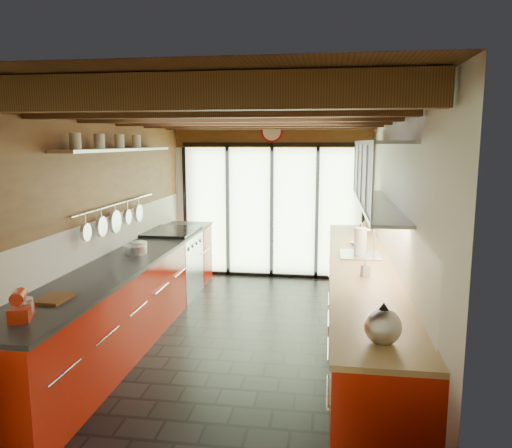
% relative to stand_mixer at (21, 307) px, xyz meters
% --- Properties ---
extents(ground, '(5.50, 5.50, 0.00)m').
position_rel_stand_mixer_xyz_m(ground, '(1.27, 2.05, -1.01)').
color(ground, black).
rests_on(ground, ground).
extents(room_shell, '(5.50, 5.50, 5.50)m').
position_rel_stand_mixer_xyz_m(room_shell, '(1.27, 2.05, 0.65)').
color(room_shell, silver).
rests_on(room_shell, ground).
extents(ceiling_beams, '(3.14, 5.06, 4.90)m').
position_rel_stand_mixer_xyz_m(ceiling_beams, '(1.27, 2.43, 1.45)').
color(ceiling_beams, '#593316').
rests_on(ceiling_beams, ground).
extents(glass_door, '(2.95, 0.10, 2.90)m').
position_rel_stand_mixer_xyz_m(glass_door, '(1.27, 4.74, 0.65)').
color(glass_door, '#C6EAAD').
rests_on(glass_door, ground).
extents(left_counter, '(0.68, 5.00, 0.92)m').
position_rel_stand_mixer_xyz_m(left_counter, '(-0.00, 2.05, -0.55)').
color(left_counter, '#B31A08').
rests_on(left_counter, ground).
extents(range_stove, '(0.66, 0.90, 0.97)m').
position_rel_stand_mixer_xyz_m(range_stove, '(-0.00, 3.50, -0.54)').
color(range_stove, silver).
rests_on(range_stove, ground).
extents(right_counter, '(0.68, 5.00, 0.92)m').
position_rel_stand_mixer_xyz_m(right_counter, '(2.54, 2.05, -0.55)').
color(right_counter, '#B31A08').
rests_on(right_counter, ground).
extents(sink_assembly, '(0.45, 0.52, 0.43)m').
position_rel_stand_mixer_xyz_m(sink_assembly, '(2.56, 2.45, -0.05)').
color(sink_assembly, silver).
rests_on(sink_assembly, right_counter).
extents(upper_cabinets_right, '(0.34, 3.00, 3.00)m').
position_rel_stand_mixer_xyz_m(upper_cabinets_right, '(2.70, 2.35, 0.84)').
color(upper_cabinets_right, silver).
rests_on(upper_cabinets_right, ground).
extents(left_wall_fixtures, '(0.28, 2.60, 0.96)m').
position_rel_stand_mixer_xyz_m(left_wall_fixtures, '(-0.20, 2.23, 0.84)').
color(left_wall_fixtures, silver).
rests_on(left_wall_fixtures, ground).
extents(stand_mixer, '(0.22, 0.28, 0.22)m').
position_rel_stand_mixer_xyz_m(stand_mixer, '(0.00, 0.00, 0.00)').
color(stand_mixer, red).
rests_on(stand_mixer, left_counter).
extents(pot_large, '(0.21, 0.21, 0.12)m').
position_rel_stand_mixer_xyz_m(pot_large, '(0.00, 2.26, -0.03)').
color(pot_large, silver).
rests_on(pot_large, left_counter).
extents(pot_small, '(0.31, 0.31, 0.10)m').
position_rel_stand_mixer_xyz_m(pot_small, '(0.00, 2.15, -0.04)').
color(pot_small, silver).
rests_on(pot_small, left_counter).
extents(cutting_board, '(0.23, 0.31, 0.03)m').
position_rel_stand_mixer_xyz_m(cutting_board, '(0.00, 0.43, -0.07)').
color(cutting_board, brown).
rests_on(cutting_board, left_counter).
extents(kettle, '(0.31, 0.33, 0.28)m').
position_rel_stand_mixer_xyz_m(kettle, '(2.54, -0.07, 0.04)').
color(kettle, silver).
rests_on(kettle, right_counter).
extents(paper_towel, '(0.17, 0.17, 0.37)m').
position_rel_stand_mixer_xyz_m(paper_towel, '(2.54, 2.44, 0.07)').
color(paper_towel, white).
rests_on(paper_towel, right_counter).
extents(soap_bottle, '(0.09, 0.10, 0.16)m').
position_rel_stand_mixer_xyz_m(soap_bottle, '(2.54, 1.54, -0.01)').
color(soap_bottle, silver).
rests_on(soap_bottle, right_counter).
extents(bowl, '(0.23, 0.23, 0.05)m').
position_rel_stand_mixer_xyz_m(bowl, '(2.54, 3.02, -0.06)').
color(bowl, silver).
rests_on(bowl, right_counter).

